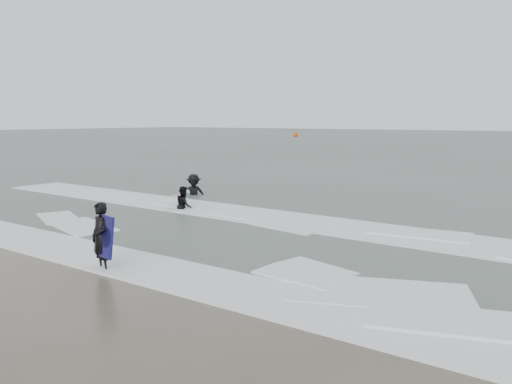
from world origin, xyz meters
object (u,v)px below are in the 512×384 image
Objects in this scene: surfer_breaker at (194,196)px; surfer_wading at (184,211)px; surfer_centre at (102,271)px; buoy at (295,135)px.

surfer_wading is at bearing -96.04° from surfer_breaker.
surfer_centre is 0.99× the size of buoy.
surfer_centre is at bearing 162.69° from surfer_wading.
buoy is at bearing -18.92° from surfer_wading.
surfer_centre is 1.09× the size of surfer_wading.
surfer_centre is at bearing -100.79° from surfer_breaker.
surfer_breaker is at bearing 131.68° from surfer_centre.
surfer_breaker is 79.97m from buoy.
surfer_breaker reaches higher than surfer_wading.
surfer_centre is 7.79m from surfer_wading.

